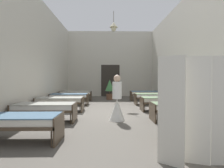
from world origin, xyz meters
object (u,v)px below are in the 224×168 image
(bed_left_row_0, at_px, (15,121))
(bed_right_row_1, at_px, (181,107))
(bed_left_row_1, at_px, (45,108))
(potted_plant, at_px, (110,88))
(bed_left_row_4, at_px, (76,93))
(bed_right_row_4, at_px, (146,93))
(bed_right_row_0, at_px, (215,120))
(patient_seated_primary, at_px, (170,94))
(bed_left_row_2, at_px, (60,101))
(bed_right_row_3, at_px, (153,96))
(nurse_near_aisle, at_px, (117,104))
(bed_right_row_2, at_px, (164,100))
(privacy_screen, at_px, (197,111))
(bed_left_row_3, at_px, (70,96))

(bed_left_row_0, height_order, bed_right_row_1, same)
(bed_left_row_1, xyz_separation_m, potted_plant, (2.09, 6.13, 0.33))
(bed_left_row_4, distance_m, bed_right_row_4, 4.32)
(bed_right_row_0, bearing_deg, patient_seated_primary, 100.27)
(bed_left_row_4, relative_size, potted_plant, 1.46)
(bed_right_row_1, bearing_deg, bed_left_row_2, 156.28)
(bed_left_row_0, bearing_deg, bed_right_row_3, 52.82)
(nurse_near_aisle, bearing_deg, bed_left_row_2, -100.68)
(bed_right_row_4, relative_size, nurse_near_aisle, 1.28)
(bed_right_row_3, bearing_deg, bed_right_row_4, 90.00)
(nurse_near_aisle, bearing_deg, potted_plant, -150.74)
(bed_left_row_0, xyz_separation_m, bed_right_row_2, (4.32, 3.80, 0.00))
(potted_plant, bearing_deg, bed_left_row_4, -168.46)
(bed_right_row_4, bearing_deg, privacy_screen, -96.19)
(bed_right_row_3, bearing_deg, bed_right_row_0, -90.00)
(bed_right_row_2, bearing_deg, bed_right_row_1, -90.00)
(bed_left_row_3, height_order, potted_plant, potted_plant)
(privacy_screen, bearing_deg, bed_left_row_2, 144.31)
(bed_left_row_0, xyz_separation_m, bed_right_row_4, (4.32, 7.60, 0.00))
(bed_right_row_2, bearing_deg, bed_right_row_4, 90.00)
(bed_right_row_1, xyz_separation_m, bed_left_row_2, (-4.32, 1.90, 0.00))
(bed_right_row_1, distance_m, nurse_near_aisle, 2.06)
(bed_right_row_2, xyz_separation_m, bed_right_row_3, (0.00, 1.90, 0.00))
(bed_right_row_4, bearing_deg, bed_right_row_2, -90.00)
(bed_left_row_1, xyz_separation_m, bed_right_row_3, (4.32, 3.80, 0.00))
(bed_right_row_1, xyz_separation_m, bed_left_row_3, (-4.32, 3.80, 0.00))
(bed_right_row_2, bearing_deg, bed_right_row_0, -90.00)
(bed_right_row_2, relative_size, bed_left_row_3, 1.00)
(bed_right_row_2, relative_size, bed_right_row_4, 1.00)
(bed_left_row_2, relative_size, bed_right_row_3, 1.00)
(nurse_near_aisle, xyz_separation_m, potted_plant, (-0.19, 6.01, 0.24))
(bed_left_row_1, height_order, bed_left_row_2, same)
(bed_left_row_1, distance_m, potted_plant, 6.48)
(potted_plant, xyz_separation_m, privacy_screen, (1.29, -9.19, 0.08))
(bed_right_row_0, height_order, bed_left_row_4, same)
(bed_left_row_3, distance_m, bed_right_row_4, 4.72)
(bed_right_row_4, distance_m, potted_plant, 2.30)
(bed_left_row_0, distance_m, bed_right_row_3, 7.15)
(bed_right_row_0, xyz_separation_m, bed_right_row_3, (0.00, 5.70, 0.00))
(bed_right_row_2, height_order, potted_plant, potted_plant)
(potted_plant, relative_size, privacy_screen, 0.76)
(bed_left_row_2, bearing_deg, patient_seated_primary, -25.19)
(bed_left_row_4, distance_m, patient_seated_primary, 6.94)
(bed_right_row_1, relative_size, bed_right_row_2, 1.00)
(bed_right_row_1, xyz_separation_m, privacy_screen, (-0.95, -3.06, 0.41))
(bed_right_row_1, bearing_deg, bed_right_row_2, 90.00)
(bed_left_row_4, relative_size, privacy_screen, 1.12)
(bed_left_row_3, bearing_deg, bed_right_row_0, -52.82)
(bed_right_row_0, xyz_separation_m, bed_right_row_1, (0.00, 1.90, 0.00))
(nurse_near_aisle, bearing_deg, bed_right_row_0, 73.00)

